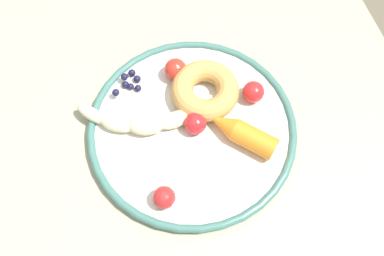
# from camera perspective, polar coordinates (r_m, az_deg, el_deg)

# --- Properties ---
(ground_plane) EXTENTS (6.00, 6.00, 0.00)m
(ground_plane) POSITION_cam_1_polar(r_m,az_deg,el_deg) (1.39, -1.82, -11.94)
(ground_plane) COLOR #605A47
(dining_table) EXTENTS (1.07, 0.79, 0.74)m
(dining_table) POSITION_cam_1_polar(r_m,az_deg,el_deg) (0.77, -3.20, -0.89)
(dining_table) COLOR #999C81
(dining_table) RESTS_ON ground_plane
(plate) EXTENTS (0.32, 0.32, 0.02)m
(plate) POSITION_cam_1_polar(r_m,az_deg,el_deg) (0.66, -0.00, -0.11)
(plate) COLOR silver
(plate) RESTS_ON dining_table
(banana) EXTENTS (0.09, 0.21, 0.03)m
(banana) POSITION_cam_1_polar(r_m,az_deg,el_deg) (0.65, -6.01, 1.09)
(banana) COLOR beige
(banana) RESTS_ON plate
(carrot_orange) EXTENTS (0.10, 0.10, 0.03)m
(carrot_orange) POSITION_cam_1_polar(r_m,az_deg,el_deg) (0.64, 6.45, -0.65)
(carrot_orange) COLOR orange
(carrot_orange) RESTS_ON plate
(donut) EXTENTS (0.14, 0.14, 0.03)m
(donut) POSITION_cam_1_polar(r_m,az_deg,el_deg) (0.67, 1.74, 4.88)
(donut) COLOR tan
(donut) RESTS_ON plate
(blueberry_pile) EXTENTS (0.05, 0.05, 0.02)m
(blueberry_pile) POSITION_cam_1_polar(r_m,az_deg,el_deg) (0.69, -8.24, 5.93)
(blueberry_pile) COLOR #191638
(blueberry_pile) RESTS_ON plate
(tomato_near) EXTENTS (0.03, 0.03, 0.03)m
(tomato_near) POSITION_cam_1_polar(r_m,az_deg,el_deg) (0.60, -3.67, -9.05)
(tomato_near) COLOR red
(tomato_near) RESTS_ON plate
(tomato_mid) EXTENTS (0.04, 0.04, 0.04)m
(tomato_mid) POSITION_cam_1_polar(r_m,az_deg,el_deg) (0.69, -2.16, 7.65)
(tomato_mid) COLOR red
(tomato_mid) RESTS_ON plate
(tomato_far) EXTENTS (0.03, 0.03, 0.03)m
(tomato_far) POSITION_cam_1_polar(r_m,az_deg,el_deg) (0.64, 0.43, 0.60)
(tomato_far) COLOR red
(tomato_far) RESTS_ON plate
(tomato_extra) EXTENTS (0.03, 0.03, 0.03)m
(tomato_extra) POSITION_cam_1_polar(r_m,az_deg,el_deg) (0.67, 8.02, 4.69)
(tomato_extra) COLOR red
(tomato_extra) RESTS_ON plate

